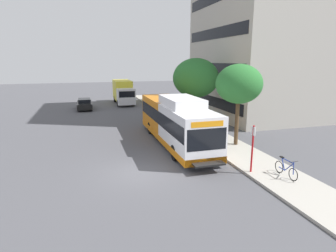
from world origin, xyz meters
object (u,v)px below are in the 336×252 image
object	(u,v)px
street_tree_mid_block	(196,78)
parked_car_far_lane	(85,104)
box_truck_background	(123,92)
transit_bus	(175,121)
bicycle_parked	(286,169)
bus_stop_sign_pole	(252,145)
street_tree_near_stop	(239,84)

from	to	relation	value
street_tree_mid_block	parked_car_far_lane	bearing A→B (deg)	132.02
box_truck_background	parked_car_far_lane	bearing A→B (deg)	-148.48
transit_bus	bicycle_parked	size ratio (longest dim) A/B	6.96
parked_car_far_lane	bus_stop_sign_pole	bearing A→B (deg)	-70.72
street_tree_near_stop	street_tree_mid_block	world-z (taller)	street_tree_mid_block
parked_car_far_lane	street_tree_near_stop	bearing A→B (deg)	-62.13
transit_bus	street_tree_mid_block	world-z (taller)	street_tree_mid_block
transit_bus	bus_stop_sign_pole	bearing A→B (deg)	-72.08
transit_bus	street_tree_mid_block	xyz separation A→B (m)	(4.04, 6.17, 2.72)
street_tree_near_stop	box_truck_background	world-z (taller)	street_tree_near_stop
box_truck_background	transit_bus	bearing A→B (deg)	-87.27
transit_bus	bus_stop_sign_pole	size ratio (longest dim) A/B	4.71
street_tree_near_stop	street_tree_mid_block	xyz separation A→B (m)	(0.03, 8.09, -0.06)
bicycle_parked	street_tree_mid_block	xyz separation A→B (m)	(0.47, 14.05, 3.86)
street_tree_mid_block	box_truck_background	xyz separation A→B (m)	(-5.05, 14.88, -2.68)
transit_bus	parked_car_far_lane	xyz separation A→B (m)	(-6.39, 17.75, -1.04)
bicycle_parked	street_tree_near_stop	world-z (taller)	street_tree_near_stop
street_tree_near_stop	box_truck_background	distance (m)	23.67
transit_bus	street_tree_near_stop	world-z (taller)	street_tree_near_stop
bicycle_parked	box_truck_background	world-z (taller)	box_truck_background
bus_stop_sign_pole	bicycle_parked	xyz separation A→B (m)	(1.38, -1.10, -1.09)
parked_car_far_lane	box_truck_background	distance (m)	6.41
street_tree_near_stop	parked_car_far_lane	xyz separation A→B (m)	(-10.40, 19.67, -3.82)
transit_bus	box_truck_background	distance (m)	21.08
street_tree_near_stop	box_truck_background	bearing A→B (deg)	102.32
bicycle_parked	parked_car_far_lane	world-z (taller)	parked_car_far_lane
street_tree_near_stop	box_truck_background	size ratio (longest dim) A/B	0.82
bus_stop_sign_pole	street_tree_near_stop	xyz separation A→B (m)	(1.82, 4.86, 2.83)
parked_car_far_lane	box_truck_background	size ratio (longest dim) A/B	0.64
bus_stop_sign_pole	parked_car_far_lane	xyz separation A→B (m)	(-8.58, 24.53, -0.99)
street_tree_mid_block	parked_car_far_lane	size ratio (longest dim) A/B	1.37
parked_car_far_lane	transit_bus	bearing A→B (deg)	-70.20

